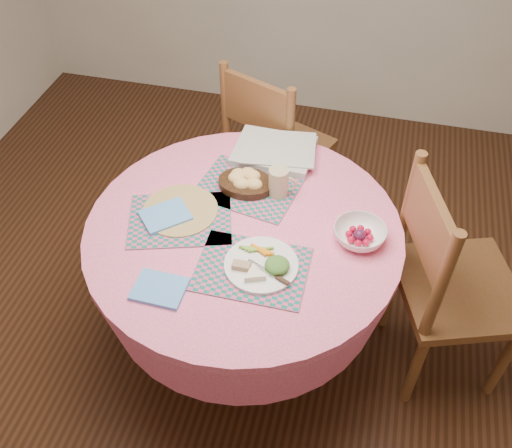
# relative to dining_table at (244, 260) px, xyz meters

# --- Properties ---
(ground) EXTENTS (4.00, 4.00, 0.00)m
(ground) POSITION_rel_dining_table_xyz_m (0.00, 0.00, -0.56)
(ground) COLOR #331C0F
(ground) RESTS_ON ground
(dining_table) EXTENTS (1.24, 1.24, 0.75)m
(dining_table) POSITION_rel_dining_table_xyz_m (0.00, 0.00, 0.00)
(dining_table) COLOR pink
(dining_table) RESTS_ON ground
(chair_right) EXTENTS (0.60, 0.62, 1.05)m
(chair_right) POSITION_rel_dining_table_xyz_m (0.82, 0.09, -0.01)
(chair_right) COLOR brown
(chair_right) RESTS_ON ground
(chair_back) EXTENTS (0.60, 0.58, 1.00)m
(chair_back) POSITION_rel_dining_table_xyz_m (-0.06, 0.83, -0.04)
(chair_back) COLOR brown
(chair_back) RESTS_ON ground
(placemat_front) EXTENTS (0.40, 0.30, 0.01)m
(placemat_front) POSITION_rel_dining_table_xyz_m (0.08, -0.20, 0.20)
(placemat_front) COLOR #126864
(placemat_front) RESTS_ON dining_table
(placemat_left) EXTENTS (0.47, 0.41, 0.01)m
(placemat_left) POSITION_rel_dining_table_xyz_m (-0.25, -0.02, 0.20)
(placemat_left) COLOR #126864
(placemat_left) RESTS_ON dining_table
(placemat_back) EXTENTS (0.45, 0.37, 0.01)m
(placemat_back) POSITION_rel_dining_table_xyz_m (-0.04, 0.22, 0.20)
(placemat_back) COLOR #126864
(placemat_back) RESTS_ON dining_table
(wicker_trivet) EXTENTS (0.30, 0.30, 0.01)m
(wicker_trivet) POSITION_rel_dining_table_xyz_m (-0.27, 0.02, 0.20)
(wicker_trivet) COLOR olive
(wicker_trivet) RESTS_ON dining_table
(napkin_near) EXTENTS (0.18, 0.14, 0.01)m
(napkin_near) POSITION_rel_dining_table_xyz_m (-0.21, -0.37, 0.20)
(napkin_near) COLOR #5797E0
(napkin_near) RESTS_ON dining_table
(napkin_far) EXTENTS (0.23, 0.22, 0.01)m
(napkin_far) POSITION_rel_dining_table_xyz_m (-0.31, -0.03, 0.21)
(napkin_far) COLOR #5797E0
(napkin_far) RESTS_ON placemat_left
(dinner_plate) EXTENTS (0.27, 0.27, 0.05)m
(dinner_plate) POSITION_rel_dining_table_xyz_m (0.12, -0.19, 0.22)
(dinner_plate) COLOR white
(dinner_plate) RESTS_ON placemat_front
(bread_bowl) EXTENTS (0.23, 0.23, 0.08)m
(bread_bowl) POSITION_rel_dining_table_xyz_m (-0.05, 0.23, 0.23)
(bread_bowl) COLOR black
(bread_bowl) RESTS_ON placemat_back
(latte_mug) EXTENTS (0.12, 0.08, 0.12)m
(latte_mug) POSITION_rel_dining_table_xyz_m (0.09, 0.22, 0.26)
(latte_mug) COLOR tan
(latte_mug) RESTS_ON placemat_back
(fruit_bowl) EXTENTS (0.24, 0.24, 0.06)m
(fruit_bowl) POSITION_rel_dining_table_xyz_m (0.44, 0.04, 0.22)
(fruit_bowl) COLOR white
(fruit_bowl) RESTS_ON dining_table
(newspaper_stack) EXTENTS (0.37, 0.29, 0.04)m
(newspaper_stack) POSITION_rel_dining_table_xyz_m (0.02, 0.46, 0.22)
(newspaper_stack) COLOR silver
(newspaper_stack) RESTS_ON dining_table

